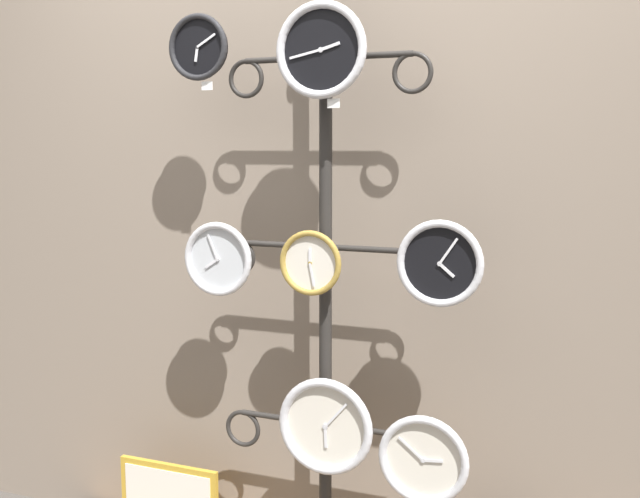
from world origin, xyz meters
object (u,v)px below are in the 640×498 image
object	(u,v)px
clock_top_left	(199,47)
clock_middle_left	(219,259)
clock_middle_center	(311,263)
clock_middle_right	(440,263)
clock_bottom_right	(424,459)
clock_bottom_center	(326,426)
display_stand	(326,353)
clock_top_center	(321,50)

from	to	relation	value
clock_top_left	clock_middle_left	bearing A→B (deg)	-5.00
clock_middle_left	clock_middle_center	size ratio (longest dim) A/B	1.19
clock_middle_center	clock_top_left	bearing A→B (deg)	-179.84
clock_middle_right	clock_bottom_right	xyz separation A→B (m)	(-0.03, -0.02, -0.61)
clock_bottom_center	clock_middle_right	bearing A→B (deg)	-0.24
display_stand	clock_middle_right	distance (m)	0.53
clock_middle_center	clock_middle_right	world-z (taller)	clock_middle_right
clock_top_center	clock_bottom_right	size ratio (longest dim) A/B	1.03
clock_top_center	clock_top_left	bearing A→B (deg)	177.26
clock_top_center	clock_middle_center	bearing A→B (deg)	153.43
clock_middle_center	clock_middle_right	size ratio (longest dim) A/B	0.81
clock_middle_center	clock_bottom_center	xyz separation A→B (m)	(0.06, -0.02, -0.53)
clock_top_center	clock_bottom_right	distance (m)	1.29
clock_middle_center	clock_bottom_right	size ratio (longest dim) A/B	0.74
clock_bottom_center	clock_bottom_right	size ratio (longest dim) A/B	1.14
display_stand	clock_middle_right	xyz separation A→B (m)	(0.40, -0.10, 0.34)
clock_top_center	display_stand	bearing A→B (deg)	103.62
clock_middle_left	clock_bottom_right	xyz separation A→B (m)	(0.72, -0.03, -0.58)
display_stand	clock_bottom_right	bearing A→B (deg)	-17.27
clock_middle_center	clock_middle_right	bearing A→B (deg)	-2.78
clock_middle_left	display_stand	bearing A→B (deg)	13.38
clock_top_center	clock_bottom_center	xyz separation A→B (m)	(0.01, 0.00, -1.19)
clock_bottom_center	clock_top_left	bearing A→B (deg)	177.74
clock_middle_center	clock_bottom_right	xyz separation A→B (m)	(0.39, -0.04, -0.58)
clock_middle_right	clock_bottom_right	bearing A→B (deg)	-154.55
clock_middle_center	clock_middle_right	distance (m)	0.42
display_stand	clock_bottom_center	distance (m)	0.24
clock_top_center	clock_bottom_center	size ratio (longest dim) A/B	0.91
display_stand	clock_top_left	world-z (taller)	display_stand
clock_top_center	clock_middle_center	xyz separation A→B (m)	(-0.04, 0.02, -0.66)
clock_top_center	clock_middle_center	distance (m)	0.66
clock_middle_left	clock_middle_right	world-z (taller)	clock_middle_right
display_stand	clock_middle_left	size ratio (longest dim) A/B	8.42
clock_top_left	clock_middle_center	world-z (taller)	clock_top_left
clock_top_center	clock_bottom_right	world-z (taller)	clock_top_center
display_stand	clock_top_left	bearing A→B (deg)	-169.27
clock_middle_right	clock_bottom_center	xyz separation A→B (m)	(-0.36, 0.00, -0.55)
display_stand	clock_top_center	size ratio (longest dim) A/B	7.20
clock_bottom_right	display_stand	bearing A→B (deg)	162.73
display_stand	clock_bottom_right	size ratio (longest dim) A/B	7.44
clock_middle_center	clock_middle_right	xyz separation A→B (m)	(0.42, -0.02, 0.03)
display_stand	clock_middle_left	bearing A→B (deg)	-166.62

